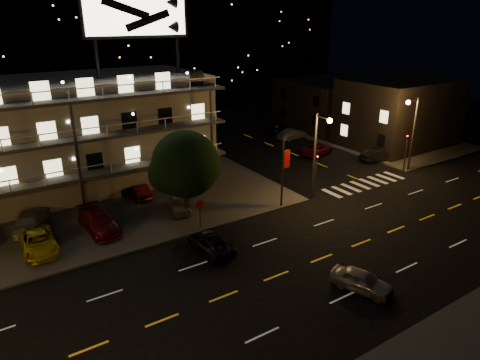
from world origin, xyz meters
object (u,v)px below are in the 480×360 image
side_car_0 (378,156)px  road_car_east (362,281)px  lot_car_2 (38,242)px  road_car_west (210,243)px  lot_car_7 (31,220)px  lot_car_4 (178,204)px  tree (185,166)px

side_car_0 → road_car_east: (-20.93, -16.38, -0.04)m
lot_car_2 → road_car_west: (10.38, -6.45, -0.21)m
lot_car_7 → road_car_east: size_ratio=1.34×
road_car_east → road_car_west: bearing=100.7°
lot_car_4 → lot_car_7: (-11.16, 3.33, 0.09)m
tree → road_car_west: (-1.16, -6.07, -3.86)m
tree → road_car_west: 7.29m
lot_car_2 → road_car_west: lot_car_2 is taller
lot_car_4 → road_car_west: lot_car_4 is taller
side_car_0 → road_car_east: 26.57m
lot_car_7 → road_car_west: 14.69m
lot_car_2 → lot_car_7: lot_car_7 is taller
lot_car_2 → lot_car_4: (11.27, 0.72, -0.02)m
tree → lot_car_4: 3.84m
lot_car_7 → road_car_east: bearing=147.6°
tree → lot_car_4: size_ratio=1.89×
road_car_east → road_car_west: size_ratio=0.87×
lot_car_7 → road_car_east: lot_car_7 is taller
lot_car_2 → lot_car_7: bearing=89.3°
side_car_0 → lot_car_2: bearing=109.2°
road_car_east → lot_car_2: bearing=115.3°
lot_car_7 → road_car_west: lot_car_7 is taller
road_car_west → road_car_east: bearing=120.7°
side_car_0 → road_car_east: bearing=146.1°
lot_car_7 → road_car_west: size_ratio=1.16×
road_car_west → lot_car_2: bearing=-31.9°
tree → road_car_west: tree is taller
lot_car_7 → lot_car_4: bearing=-177.7°
lot_car_2 → side_car_0: lot_car_2 is taller
tree → lot_car_7: 12.77m
lot_car_4 → side_car_0: (25.53, -0.02, -0.11)m
tree → lot_car_2: size_ratio=1.49×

